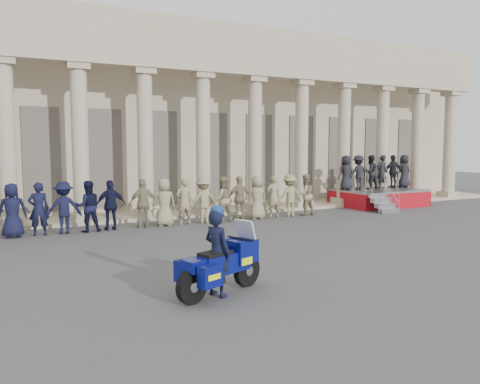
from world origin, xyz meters
name	(u,v)px	position (x,y,z in m)	size (l,w,h in m)	color
ground	(266,255)	(0.00, 0.00, 0.00)	(90.00, 90.00, 0.00)	#3F3F41
building	(136,121)	(0.00, 14.74, 4.52)	(40.00, 12.50, 9.00)	tan
officer_rank	(90,206)	(-3.88, 6.10, 0.93)	(19.47, 0.70, 1.86)	black
reviewing_stand	(375,177)	(10.80, 7.45, 1.48)	(4.87, 4.13, 2.65)	gray
motorcycle	(222,264)	(-2.58, -2.67, 0.64)	(2.22, 1.33, 1.49)	black
rider	(217,251)	(-2.70, -2.72, 0.93)	(0.64, 0.77, 1.89)	black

